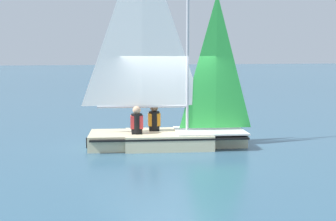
{
  "coord_description": "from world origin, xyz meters",
  "views": [
    {
      "loc": [
        -4.02,
        -10.76,
        2.46
      ],
      "look_at": [
        0.0,
        0.0,
        1.01
      ],
      "focal_mm": 45.0,
      "sensor_mm": 36.0,
      "label": 1
    }
  ],
  "objects": [
    {
      "name": "sailor_helm",
      "position": [
        -0.29,
        0.34,
        0.63
      ],
      "size": [
        0.4,
        0.37,
        1.16
      ],
      "rotation": [
        0.0,
        0.0,
        6.01
      ],
      "color": "black",
      "rests_on": "ground_plane"
    },
    {
      "name": "sailboat_main",
      "position": [
        -0.05,
        0.01,
        0.89
      ],
      "size": [
        4.5,
        2.65,
        5.91
      ],
      "rotation": [
        0.0,
        0.0,
        6.01
      ],
      "color": "beige",
      "rests_on": "ground_plane"
    },
    {
      "name": "ground_plane",
      "position": [
        0.0,
        0.0,
        0.0
      ],
      "size": [
        260.0,
        260.0,
        0.0
      ],
      "primitive_type": "plane",
      "color": "#38607A"
    },
    {
      "name": "sailor_crew",
      "position": [
        -0.88,
        0.05,
        0.62
      ],
      "size": [
        0.4,
        0.37,
        1.16
      ],
      "rotation": [
        0.0,
        0.0,
        6.01
      ],
      "color": "black",
      "rests_on": "ground_plane"
    }
  ]
}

